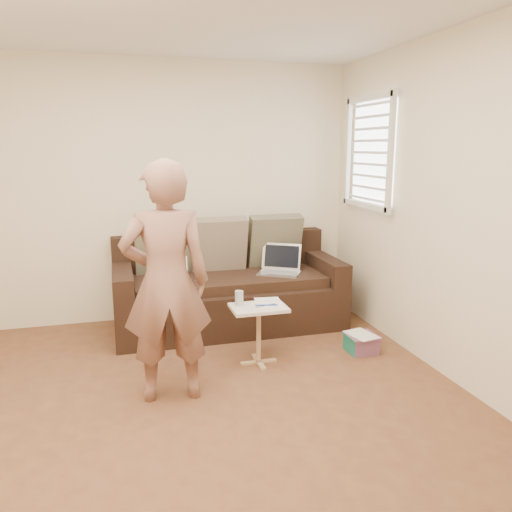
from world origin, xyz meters
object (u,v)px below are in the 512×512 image
(striped_box, at_px, (361,343))
(drinking_glass, at_px, (239,298))
(sofa, at_px, (229,284))
(laptop_silver, at_px, (279,274))
(laptop_white, at_px, (174,282))
(side_table, at_px, (259,335))
(person, at_px, (166,283))

(striped_box, bearing_deg, drinking_glass, 175.32)
(sofa, xyz_separation_m, laptop_silver, (0.49, -0.09, 0.10))
(laptop_white, distance_m, side_table, 1.07)
(drinking_glass, bearing_deg, side_table, -25.40)
(sofa, distance_m, laptop_white, 0.56)
(person, bearing_deg, striped_box, -165.66)
(person, height_order, striped_box, person)
(side_table, height_order, striped_box, side_table)
(laptop_white, bearing_deg, drinking_glass, -59.98)
(laptop_silver, xyz_separation_m, drinking_glass, (-0.60, -0.79, 0.03))
(laptop_silver, distance_m, striped_box, 1.09)
(laptop_silver, height_order, striped_box, laptop_silver)
(laptop_silver, bearing_deg, laptop_white, -147.56)
(laptop_silver, distance_m, drinking_glass, 1.00)
(sofa, xyz_separation_m, side_table, (0.04, -0.95, -0.18))
(person, bearing_deg, side_table, -151.50)
(sofa, bearing_deg, laptop_white, -169.83)
(sofa, bearing_deg, striped_box, -45.12)
(laptop_white, relative_size, drinking_glass, 2.43)
(side_table, bearing_deg, laptop_white, 124.49)
(sofa, distance_m, drinking_glass, 0.89)
(laptop_silver, distance_m, laptop_white, 1.04)
(person, relative_size, drinking_glass, 14.06)
(drinking_glass, height_order, striped_box, drinking_glass)
(laptop_silver, distance_m, person, 1.77)
(drinking_glass, bearing_deg, person, -144.47)
(side_table, distance_m, striped_box, 0.94)
(laptop_silver, relative_size, side_table, 0.81)
(sofa, relative_size, side_table, 4.48)
(side_table, relative_size, striped_box, 1.92)
(drinking_glass, bearing_deg, laptop_white, 119.31)
(laptop_silver, bearing_deg, striped_box, -30.29)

